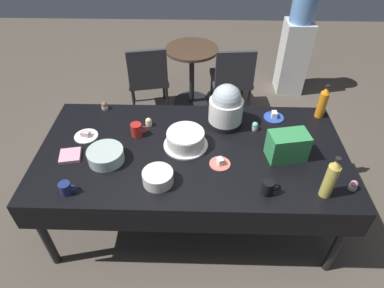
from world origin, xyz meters
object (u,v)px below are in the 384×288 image
cupcake_vanilla (354,185)px  soda_bottle_orange_juice (323,102)px  glass_salad_bowl (106,155)px  cupcake_cocoa (104,106)px  slow_cooker (226,107)px  frosted_layer_cake (186,139)px  soda_bottle_ginger_ale (331,178)px  dessert_plate_cobalt (274,116)px  coffee_mug_red (137,130)px  maroon_chair_right (232,77)px  cupcake_rose (290,135)px  cupcake_lemon (149,122)px  water_cooler (295,47)px  potluck_table (192,156)px  round_cafe_table (192,66)px  coffee_mug_black (268,188)px  soda_carton (287,146)px  dessert_plate_coral (220,163)px  ceramic_snack_bowl (158,177)px  cupcake_berry (255,126)px  coffee_mug_navy (66,188)px  dessert_plate_white (86,135)px  maroon_chair_left (148,76)px

cupcake_vanilla → soda_bottle_orange_juice: size_ratio=0.24×
glass_salad_bowl → cupcake_cocoa: glass_salad_bowl is taller
slow_cooker → soda_bottle_orange_juice: size_ratio=1.21×
frosted_layer_cake → soda_bottle_ginger_ale: size_ratio=1.04×
soda_bottle_ginger_ale → dessert_plate_cobalt: bearing=103.4°
coffee_mug_red → maroon_chair_right: maroon_chair_right is taller
slow_cooker → cupcake_vanilla: (0.77, -0.65, -0.13)m
cupcake_rose → cupcake_lemon: size_ratio=1.00×
cupcake_lemon → cupcake_rose: bearing=-7.1°
glass_salad_bowl → water_cooler: 2.84m
potluck_table → glass_salad_bowl: bearing=-167.8°
potluck_table → round_cafe_table: potluck_table is taller
coffee_mug_black → soda_carton: size_ratio=0.45×
dessert_plate_coral → maroon_chair_right: size_ratio=0.17×
ceramic_snack_bowl → cupcake_rose: 1.04m
soda_bottle_orange_juice → dessert_plate_coral: bearing=-144.8°
cupcake_berry → coffee_mug_navy: coffee_mug_navy is taller
cupcake_lemon → potluck_table: bearing=-38.2°
glass_salad_bowl → dessert_plate_coral: glass_salad_bowl is taller
coffee_mug_navy → dessert_plate_white: bearing=93.0°
dessert_plate_coral → soda_bottle_orange_juice: size_ratio=0.51×
cupcake_lemon → soda_bottle_orange_juice: size_ratio=0.24×
glass_salad_bowl → soda_carton: 1.24m
cupcake_berry → cupcake_rose: 0.27m
dessert_plate_coral → coffee_mug_black: bearing=-40.8°
soda_bottle_orange_juice → coffee_mug_red: bearing=-169.0°
slow_cooker → cupcake_berry: 0.27m
dessert_plate_coral → round_cafe_table: bearing=97.5°
dessert_plate_cobalt → cupcake_lemon: (-0.99, -0.12, 0.02)m
maroon_chair_right → round_cafe_table: size_ratio=1.18×
frosted_layer_cake → dessert_plate_coral: size_ratio=2.23×
dessert_plate_white → coffee_mug_red: bearing=4.6°
cupcake_berry → coffee_mug_red: 0.90m
coffee_mug_red → soda_carton: (1.07, -0.21, 0.05)m
ceramic_snack_bowl → cupcake_lemon: 0.61m
dessert_plate_cobalt → round_cafe_table: bearing=117.7°
frosted_layer_cake → cupcake_vanilla: 1.14m
cupcake_vanilla → maroon_chair_left: bearing=130.2°
coffee_mug_black → water_cooler: bearing=73.7°
dessert_plate_cobalt → soda_bottle_ginger_ale: 0.82m
dessert_plate_white → cupcake_rose: 1.52m
ceramic_snack_bowl → round_cafe_table: bearing=85.6°
potluck_table → dessert_plate_white: bearing=171.4°
glass_salad_bowl → soda_bottle_ginger_ale: size_ratio=0.80×
dessert_plate_coral → soda_bottle_orange_juice: soda_bottle_orange_juice is taller
potluck_table → ceramic_snack_bowl: bearing=-123.0°
potluck_table → cupcake_rose: 0.74m
soda_carton → round_cafe_table: bearing=100.9°
frosted_layer_cake → dessert_plate_cobalt: size_ratio=2.01×
cupcake_rose → coffee_mug_red: 1.14m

